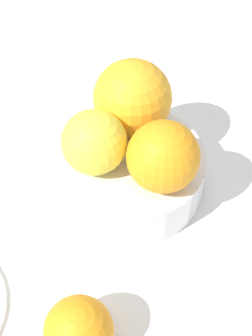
% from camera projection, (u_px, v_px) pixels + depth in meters
% --- Properties ---
extents(ground_plane, '(1.10, 1.10, 0.02)m').
position_uv_depth(ground_plane, '(126.00, 190.00, 0.57)').
color(ground_plane, white).
extents(fruit_bowl, '(0.17, 0.17, 0.05)m').
position_uv_depth(fruit_bowl, '(126.00, 172.00, 0.54)').
color(fruit_bowl, white).
rests_on(fruit_bowl, ground_plane).
extents(orange_in_bowl_0, '(0.07, 0.07, 0.07)m').
position_uv_depth(orange_in_bowl_0, '(94.00, 142.00, 0.49)').
color(orange_in_bowl_0, yellow).
rests_on(orange_in_bowl_0, fruit_bowl).
extents(orange_in_bowl_1, '(0.09, 0.09, 0.09)m').
position_uv_depth(orange_in_bowl_1, '(132.00, 98.00, 0.52)').
color(orange_in_bowl_1, '#F9A823').
rests_on(orange_in_bowl_1, fruit_bowl).
extents(orange_in_bowl_2, '(0.07, 0.07, 0.07)m').
position_uv_depth(orange_in_bowl_2, '(163.00, 157.00, 0.47)').
color(orange_in_bowl_2, orange).
rests_on(orange_in_bowl_2, fruit_bowl).
extents(orange_loose_0, '(0.06, 0.06, 0.06)m').
position_uv_depth(orange_loose_0, '(79.00, 331.00, 0.41)').
color(orange_loose_0, orange).
rests_on(orange_loose_0, ground_plane).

